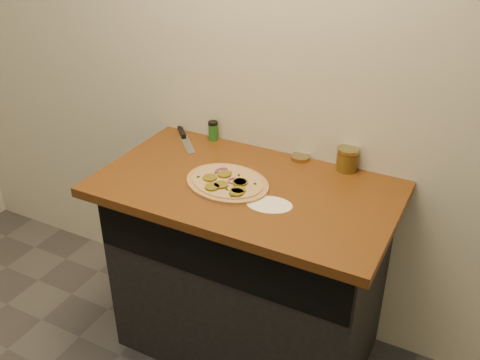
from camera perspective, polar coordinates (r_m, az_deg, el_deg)
The scene contains 8 objects.
cabinet at distance 2.42m, azimuth 0.93°, elevation -9.78°, with size 1.10×0.60×0.86m, color black.
countertop at distance 2.14m, azimuth 0.66°, elevation -0.88°, with size 1.20×0.70×0.04m, color brown.
pizza at distance 2.13m, azimuth -1.36°, elevation -0.25°, with size 0.42×0.42×0.02m.
chefs_knife at distance 2.53m, azimuth -5.96°, elevation 4.53°, with size 0.22×0.23×0.02m.
mason_jar_lid at distance 2.33m, azimuth 6.46°, elevation 2.40°, with size 0.08×0.08×0.02m, color #9B8E5A.
salsa_jar at distance 2.26m, azimuth 11.37°, elevation 2.23°, with size 0.09×0.09×0.10m.
spice_shaker at distance 2.49m, azimuth -2.89°, elevation 5.28°, with size 0.05×0.05×0.09m.
flour_spill at distance 2.00m, azimuth 3.16°, elevation -2.63°, with size 0.17×0.17×0.00m, color white.
Camera 1 is at (0.83, -0.23, 1.96)m, focal length 40.00 mm.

